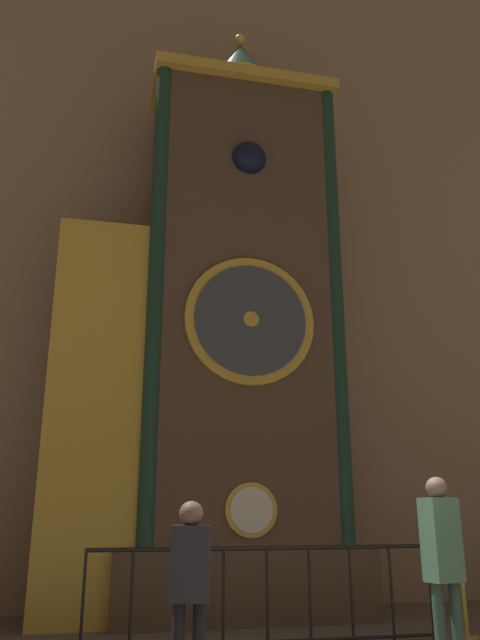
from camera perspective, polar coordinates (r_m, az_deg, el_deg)
The scene contains 6 objects.
cathedral_back_wall at distance 12.47m, azimuth -0.36°, elevation 8.48°, with size 24.00×0.32×13.82m.
clock_tower at distance 10.35m, azimuth -2.23°, elevation -1.20°, with size 4.92×1.76×10.47m.
railing_fence at distance 8.12m, azimuth 2.51°, elevation -23.48°, with size 4.31×0.05×1.12m.
visitor_near at distance 5.93m, azimuth -4.61°, elevation -22.35°, with size 0.38×0.29×1.61m.
visitor_far at distance 6.64m, azimuth 18.03°, elevation -19.82°, with size 0.38×0.30×1.85m.
stanchion_post at distance 9.08m, azimuth 19.90°, elevation -23.93°, with size 0.28×0.28×0.93m.
Camera 1 is at (-2.48, -4.77, 1.53)m, focal length 35.00 mm.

